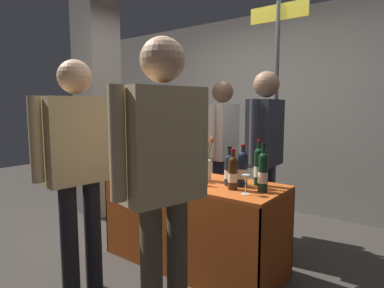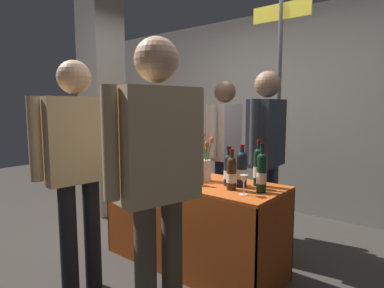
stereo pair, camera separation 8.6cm
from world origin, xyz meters
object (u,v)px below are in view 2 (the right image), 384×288
Objects in this scene: flower_vase at (206,165)px; concrete_pillar at (102,92)px; booth_signpost at (279,97)px; vendor_presenter at (266,147)px; taster_foreground_right at (158,167)px; display_bottle_0 at (262,172)px; wine_glass_near_vendor at (244,180)px; featured_wine_bottle at (155,155)px; tasting_table at (192,207)px.

concrete_pillar is at bearing 169.32° from flower_vase.
booth_signpost is at bearing 16.01° from concrete_pillar.
flower_vase is at bearing -30.47° from vendor_presenter.
concrete_pillar is 1.79× the size of taster_foreground_right.
concrete_pillar is 2.55m from display_bottle_0.
booth_signpost reaches higher than wine_glass_near_vendor.
featured_wine_bottle is at bearing 166.29° from wine_glass_near_vendor.
display_bottle_0 is at bearing 64.16° from wine_glass_near_vendor.
booth_signpost is at bearing -171.08° from vendor_presenter.
concrete_pillar reaches higher than display_bottle_0.
taster_foreground_right reaches higher than flower_vase.
taster_foreground_right is 0.72× the size of booth_signpost.
display_bottle_0 is 0.16m from wine_glass_near_vendor.
flower_vase reaches higher than featured_wine_bottle.
display_bottle_0 is (0.65, -0.01, 0.39)m from tasting_table.
taster_foreground_right reaches higher than wine_glass_near_vendor.
vendor_presenter is (2.18, 0.17, -0.54)m from concrete_pillar.
wine_glass_near_vendor is (0.58, -0.14, 0.35)m from tasting_table.
tasting_table is at bearing -13.56° from featured_wine_bottle.
vendor_presenter is at bearing -78.09° from booth_signpost.
booth_signpost is (0.90, 0.85, 0.57)m from featured_wine_bottle.
tasting_table is 4.38× the size of display_bottle_0.
taster_foreground_right is (0.47, -0.87, 0.54)m from tasting_table.
flower_vase is 1.13m from booth_signpost.
booth_signpost is at bearing 79.19° from flower_vase.
vendor_presenter is at bearing 22.93° from featured_wine_bottle.
wine_glass_near_vendor is (2.37, -0.54, -0.69)m from concrete_pillar.
wine_glass_near_vendor is at bearing 4.87° from taster_foreground_right.
vendor_presenter is (0.40, 0.56, 0.49)m from tasting_table.
display_bottle_0 reaches higher than tasting_table.
display_bottle_0 is 1.20m from booth_signpost.
flower_vase is at bearing 34.90° from taster_foreground_right.
featured_wine_bottle is 1.36m from booth_signpost.
vendor_presenter is (-0.19, 0.70, 0.15)m from wine_glass_near_vendor.
flower_vase is (0.71, -0.11, -0.00)m from featured_wine_bottle.
display_bottle_0 is at bearing -9.36° from concrete_pillar.
concrete_pillar is at bearing 167.25° from wine_glass_near_vendor.
featured_wine_bottle is 1.21m from wine_glass_near_vendor.
display_bottle_0 is at bearing 2.00° from taster_foreground_right.
display_bottle_0 is 0.89m from taster_foreground_right.
tasting_table is 0.72m from featured_wine_bottle.
flower_vase is at bearing 159.05° from wine_glass_near_vendor.
vendor_presenter reaches higher than featured_wine_bottle.
tasting_table is 0.93× the size of vendor_presenter.
featured_wine_bottle is 0.13× the size of booth_signpost.
vendor_presenter is 0.63m from booth_signpost.
display_bottle_0 is at bearing 20.83° from vendor_presenter.
display_bottle_0 is 0.89× the size of flower_vase.
flower_vase is at bearing 175.47° from display_bottle_0.
booth_signpost is (0.31, 0.99, 0.95)m from tasting_table.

